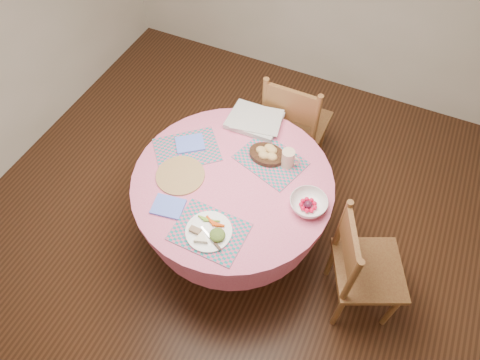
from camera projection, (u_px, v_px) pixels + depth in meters
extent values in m
plane|color=#331C0F|center=(234.00, 239.00, 3.20)|extent=(4.00, 4.00, 0.00)
cylinder|color=pink|center=(233.00, 182.00, 2.61)|extent=(1.24, 1.24, 0.04)
cone|color=pink|center=(233.00, 197.00, 2.75)|extent=(1.24, 1.24, 0.30)
cylinder|color=black|center=(234.00, 224.00, 3.02)|extent=(0.14, 0.14, 0.44)
cylinder|color=black|center=(234.00, 237.00, 3.18)|extent=(0.56, 0.56, 0.06)
cube|color=brown|center=(369.00, 270.00, 2.59)|extent=(0.55, 0.56, 0.04)
cylinder|color=brown|center=(391.00, 311.00, 2.66)|extent=(0.05, 0.05, 0.44)
cylinder|color=brown|center=(381.00, 259.00, 2.87)|extent=(0.05, 0.05, 0.44)
cylinder|color=brown|center=(339.00, 311.00, 2.66)|extent=(0.05, 0.05, 0.44)
cylinder|color=brown|center=(332.00, 259.00, 2.87)|extent=(0.05, 0.05, 0.44)
cylinder|color=brown|center=(351.00, 281.00, 2.29)|extent=(0.05, 0.05, 0.48)
cylinder|color=brown|center=(342.00, 225.00, 2.49)|extent=(0.05, 0.05, 0.48)
cube|color=brown|center=(350.00, 244.00, 2.31)|extent=(0.17, 0.33, 0.23)
cube|color=brown|center=(296.00, 123.00, 3.26)|extent=(0.46, 0.44, 0.04)
cylinder|color=brown|center=(322.00, 136.00, 3.50)|extent=(0.04, 0.04, 0.47)
cylinder|color=brown|center=(279.00, 122.00, 3.59)|extent=(0.04, 0.04, 0.47)
cylinder|color=brown|center=(307.00, 167.00, 3.31)|extent=(0.04, 0.04, 0.47)
cylinder|color=brown|center=(263.00, 151.00, 3.40)|extent=(0.04, 0.04, 0.47)
cylinder|color=brown|center=(315.00, 124.00, 2.90)|extent=(0.04, 0.04, 0.52)
cylinder|color=brown|center=(264.00, 108.00, 2.99)|extent=(0.04, 0.04, 0.52)
cube|color=brown|center=(291.00, 105.00, 2.86)|extent=(0.37, 0.03, 0.25)
cube|color=#15797B|center=(210.00, 232.00, 2.38)|extent=(0.41, 0.31, 0.01)
cube|color=#15797B|center=(187.00, 150.00, 2.74)|extent=(0.50, 0.49, 0.01)
cube|color=#15797B|center=(271.00, 160.00, 2.68)|extent=(0.47, 0.41, 0.01)
cylinder|color=#9E6B44|center=(180.00, 175.00, 2.61)|extent=(0.30, 0.30, 0.01)
cube|color=#5D78F1|center=(168.00, 207.00, 2.48)|extent=(0.20, 0.17, 0.01)
cube|color=#5D78F1|center=(190.00, 144.00, 2.75)|extent=(0.23, 0.22, 0.01)
cylinder|color=white|center=(209.00, 231.00, 2.37)|extent=(0.26, 0.26, 0.01)
ellipsoid|color=#2F501B|center=(217.00, 235.00, 2.33)|extent=(0.09, 0.09, 0.04)
cylinder|color=beige|center=(201.00, 239.00, 2.32)|extent=(0.11, 0.11, 0.02)
cube|color=brown|center=(195.00, 231.00, 2.36)|extent=(0.07, 0.04, 0.02)
cube|color=silver|center=(209.00, 236.00, 2.34)|extent=(0.14, 0.08, 0.00)
cylinder|color=black|center=(267.00, 155.00, 2.68)|extent=(0.23, 0.23, 0.03)
ellipsoid|color=tan|center=(261.00, 149.00, 2.66)|extent=(0.07, 0.06, 0.05)
ellipsoid|color=tan|center=(272.00, 149.00, 2.67)|extent=(0.07, 0.06, 0.05)
ellipsoid|color=tan|center=(272.00, 155.00, 2.63)|extent=(0.07, 0.06, 0.05)
ellipsoid|color=tan|center=(264.00, 154.00, 2.64)|extent=(0.07, 0.06, 0.05)
ellipsoid|color=tan|center=(270.00, 147.00, 2.68)|extent=(0.07, 0.06, 0.05)
cylinder|color=#D5B293|center=(288.00, 158.00, 2.61)|extent=(0.08, 0.08, 0.12)
torus|color=#D5B293|center=(294.00, 161.00, 2.60)|extent=(0.07, 0.01, 0.07)
imported|color=white|center=(308.00, 204.00, 2.45)|extent=(0.25, 0.25, 0.07)
sphere|color=red|center=(315.00, 207.00, 2.45)|extent=(0.03, 0.03, 0.03)
sphere|color=red|center=(315.00, 203.00, 2.47)|extent=(0.03, 0.03, 0.03)
sphere|color=red|center=(311.00, 200.00, 2.48)|extent=(0.03, 0.03, 0.03)
sphere|color=red|center=(307.00, 199.00, 2.49)|extent=(0.03, 0.03, 0.03)
sphere|color=red|center=(303.00, 201.00, 2.48)|extent=(0.03, 0.03, 0.03)
sphere|color=red|center=(301.00, 204.00, 2.47)|extent=(0.03, 0.03, 0.03)
sphere|color=red|center=(303.00, 208.00, 2.45)|extent=(0.03, 0.03, 0.03)
sphere|color=red|center=(307.00, 211.00, 2.44)|extent=(0.03, 0.03, 0.03)
sphere|color=red|center=(312.00, 210.00, 2.44)|extent=(0.03, 0.03, 0.03)
sphere|color=#431329|center=(308.00, 205.00, 2.46)|extent=(0.05, 0.05, 0.05)
cube|color=silver|center=(254.00, 120.00, 2.86)|extent=(0.35, 0.28, 0.03)
cube|color=silver|center=(257.00, 119.00, 2.84)|extent=(0.36, 0.30, 0.01)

